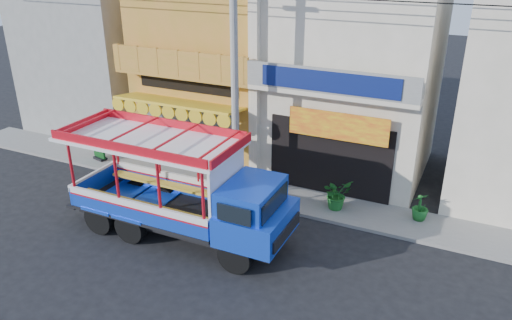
{
  "coord_description": "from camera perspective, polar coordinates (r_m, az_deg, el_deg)",
  "views": [
    {
      "loc": [
        6.73,
        -11.38,
        8.79
      ],
      "look_at": [
        0.18,
        2.5,
        2.08
      ],
      "focal_mm": 35.0,
      "sensor_mm": 36.0,
      "label": 1
    }
  ],
  "objects": [
    {
      "name": "ground",
      "position": [
        15.87,
        -4.5,
        -10.1
      ],
      "size": [
        90.0,
        90.0,
        0.0
      ],
      "primitive_type": "plane",
      "color": "black",
      "rests_on": "ground"
    },
    {
      "name": "potted_plant_c",
      "position": [
        17.79,
        18.28,
        -5.07
      ],
      "size": [
        0.78,
        0.78,
        0.98
      ],
      "primitive_type": "imported",
      "rotation": [
        0.0,
        0.0,
        3.99
      ],
      "color": "#1D6624",
      "rests_on": "sidewalk"
    },
    {
      "name": "filler_building_left",
      "position": [
        26.74,
        -17.25,
        11.81
      ],
      "size": [
        6.0,
        6.0,
        7.6
      ],
      "primitive_type": "cube",
      "color": "gray",
      "rests_on": "ground"
    },
    {
      "name": "party_pilaster",
      "position": [
        18.6,
        -0.19,
        8.68
      ],
      "size": [
        0.35,
        0.3,
        8.0
      ],
      "primitive_type": "cube",
      "color": "beige",
      "rests_on": "ground"
    },
    {
      "name": "shophouse_left",
      "position": [
        22.61,
        -3.74,
        11.6
      ],
      "size": [
        6.0,
        7.5,
        8.24
      ],
      "color": "#B08727",
      "rests_on": "ground"
    },
    {
      "name": "shophouse_right",
      "position": [
        20.46,
        11.39,
        9.91
      ],
      "size": [
        6.0,
        6.75,
        8.24
      ],
      "color": "beige",
      "rests_on": "ground"
    },
    {
      "name": "utility_pole",
      "position": [
        16.94,
        -2.03,
        10.77
      ],
      "size": [
        28.0,
        0.26,
        9.0
      ],
      "color": "gray",
      "rests_on": "ground"
    },
    {
      "name": "sidewalk",
      "position": [
        18.92,
        1.46,
        -3.88
      ],
      "size": [
        30.0,
        2.0,
        0.12
      ],
      "primitive_type": "cube",
      "color": "slate",
      "rests_on": "ground"
    },
    {
      "name": "green_sign",
      "position": [
        22.59,
        -17.5,
        1.12
      ],
      "size": [
        0.7,
        0.45,
        1.07
      ],
      "color": "black",
      "rests_on": "sidewalk"
    },
    {
      "name": "potted_plant_a",
      "position": [
        17.8,
        9.21,
        -3.85
      ],
      "size": [
        1.28,
        1.31,
        1.11
      ],
      "primitive_type": "imported",
      "rotation": [
        0.0,
        0.0,
        0.97
      ],
      "color": "#1D6624",
      "rests_on": "sidewalk"
    },
    {
      "name": "songthaew_truck",
      "position": [
        15.6,
        -7.27,
        -3.71
      ],
      "size": [
        7.49,
        2.56,
        3.49
      ],
      "color": "black",
      "rests_on": "ground"
    }
  ]
}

